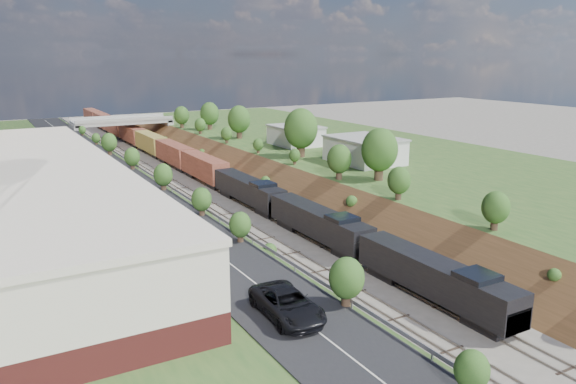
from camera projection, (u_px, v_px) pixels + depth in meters
name	position (u px, v px, depth m)	size (l,w,h in m)	color
ground	(538.00, 377.00, 40.70)	(400.00, 400.00, 0.00)	#6B665B
platform_right	(378.00, 164.00, 106.60)	(44.00, 180.00, 5.00)	#2D5121
embankment_left	(151.00, 207.00, 86.07)	(7.07, 180.00, 7.07)	brown
embankment_right	(277.00, 190.00, 96.63)	(7.07, 180.00, 7.07)	brown
rail_left_track	(202.00, 199.00, 90.08)	(1.58, 180.00, 0.18)	gray
rail_right_track	(232.00, 196.00, 92.58)	(1.58, 180.00, 0.18)	gray
road	(119.00, 178.00, 82.70)	(8.00, 180.00, 0.10)	black
guardrail	(146.00, 172.00, 84.38)	(0.10, 171.00, 0.70)	#99999E
commercial_building	(44.00, 198.00, 57.31)	(14.30, 62.30, 7.00)	maroon
overpass	(122.00, 127.00, 142.51)	(24.50, 8.30, 7.40)	gray
white_building_near	(365.00, 151.00, 94.21)	(9.00, 12.00, 4.00)	silver
white_building_far	(296.00, 136.00, 112.59)	(8.00, 10.00, 3.60)	silver
tree_right_large	(380.00, 150.00, 80.39)	(5.25, 5.25, 7.61)	#473323
tree_left_crest	(266.00, 235.00, 50.24)	(2.45, 2.45, 3.55)	#473323
freight_train	(164.00, 149.00, 122.59)	(3.19, 178.84, 4.72)	black
suv	(287.00, 304.00, 38.53)	(3.22, 6.99, 1.94)	black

